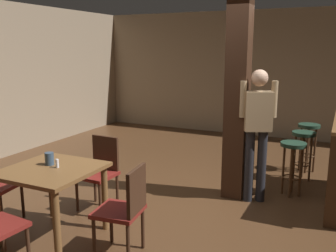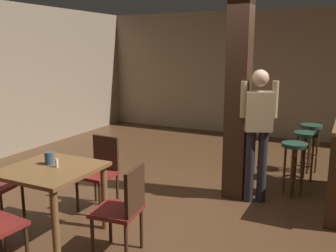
{
  "view_description": "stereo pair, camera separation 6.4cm",
  "coord_description": "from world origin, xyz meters",
  "views": [
    {
      "loc": [
        1.62,
        -4.0,
        1.98
      ],
      "look_at": [
        -0.25,
        -0.05,
        1.06
      ],
      "focal_mm": 40.0,
      "sensor_mm": 36.0,
      "label": 1
    },
    {
      "loc": [
        1.68,
        -3.97,
        1.98
      ],
      "look_at": [
        -0.25,
        -0.05,
        1.06
      ],
      "focal_mm": 40.0,
      "sensor_mm": 36.0,
      "label": 2
    }
  ],
  "objects": [
    {
      "name": "ground_plane",
      "position": [
        0.0,
        0.0,
        0.0
      ],
      "size": [
        10.8,
        10.8,
        0.0
      ],
      "primitive_type": "plane",
      "color": "#4C301C"
    },
    {
      "name": "salt_shaker",
      "position": [
        -0.99,
        -1.16,
        0.81
      ],
      "size": [
        0.03,
        0.03,
        0.09
      ],
      "primitive_type": "cylinder",
      "color": "silver",
      "rests_on": "dining_table"
    },
    {
      "name": "wall_back",
      "position": [
        0.0,
        4.5,
        1.4
      ],
      "size": [
        8.0,
        0.1,
        2.8
      ],
      "primitive_type": "cube",
      "color": "gray",
      "rests_on": "ground_plane"
    },
    {
      "name": "bar_stool_far",
      "position": [
        1.16,
        2.26,
        0.58
      ],
      "size": [
        0.34,
        0.34,
        0.78
      ],
      "color": "#1E3828",
      "rests_on": "ground_plane"
    },
    {
      "name": "standing_person",
      "position": [
        0.66,
        0.68,
        1.0
      ],
      "size": [
        0.46,
        0.32,
        1.72
      ],
      "color": "tan",
      "rests_on": "ground_plane"
    },
    {
      "name": "pillar",
      "position": [
        0.37,
        0.74,
        1.4
      ],
      "size": [
        0.28,
        0.28,
        2.8
      ],
      "primitive_type": "cube",
      "color": "#382114",
      "rests_on": "ground_plane"
    },
    {
      "name": "chair_north",
      "position": [
        -1.04,
        -0.35,
        0.51
      ],
      "size": [
        0.44,
        0.44,
        0.89
      ],
      "color": "maroon",
      "rests_on": "ground_plane"
    },
    {
      "name": "dining_table",
      "position": [
        -1.04,
        -1.2,
        0.63
      ],
      "size": [
        0.9,
        0.9,
        0.77
      ],
      "color": "brown",
      "rests_on": "ground_plane"
    },
    {
      "name": "napkin_cup",
      "position": [
        -1.13,
        -1.12,
        0.83
      ],
      "size": [
        0.09,
        0.09,
        0.13
      ],
      "primitive_type": "cylinder",
      "color": "#33475B",
      "rests_on": "dining_table"
    },
    {
      "name": "bar_stool_mid",
      "position": [
        1.13,
        1.78,
        0.57
      ],
      "size": [
        0.35,
        0.35,
        0.75
      ],
      "color": "#1E3828",
      "rests_on": "ground_plane"
    },
    {
      "name": "chair_east",
      "position": [
        -0.16,
        -1.18,
        0.51
      ],
      "size": [
        0.47,
        0.47,
        0.89
      ],
      "color": "maroon",
      "rests_on": "ground_plane"
    },
    {
      "name": "bar_stool_near",
      "position": [
        1.07,
        1.09,
        0.55
      ],
      "size": [
        0.34,
        0.34,
        0.74
      ],
      "color": "#1E3828",
      "rests_on": "ground_plane"
    }
  ]
}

